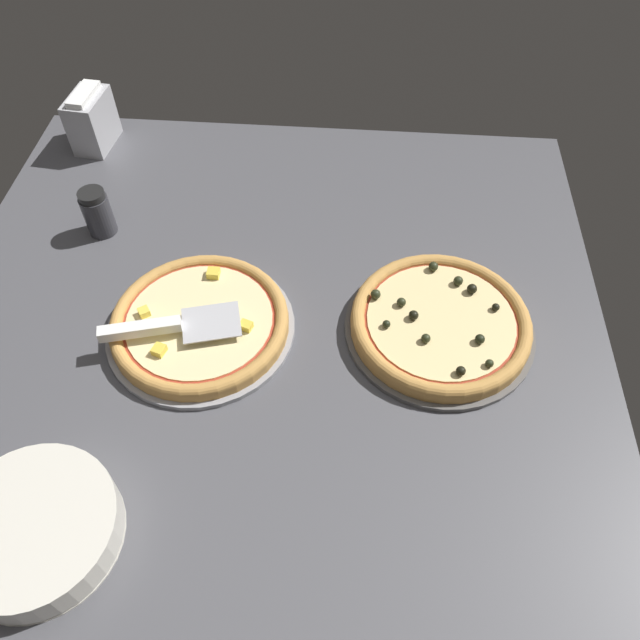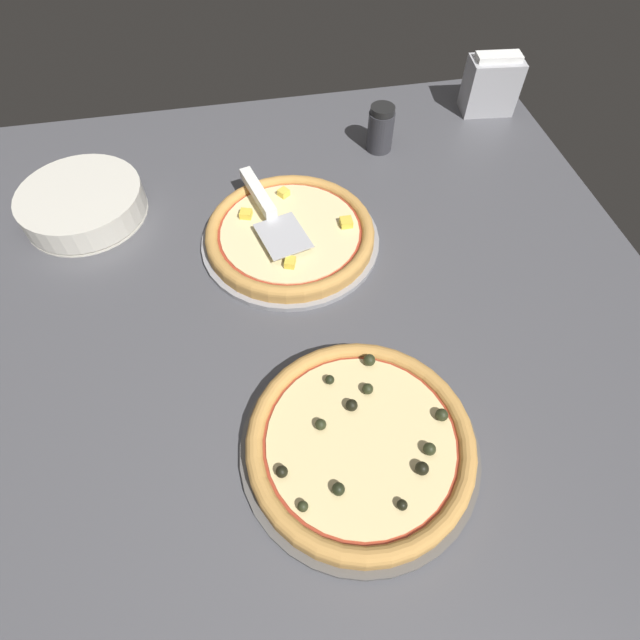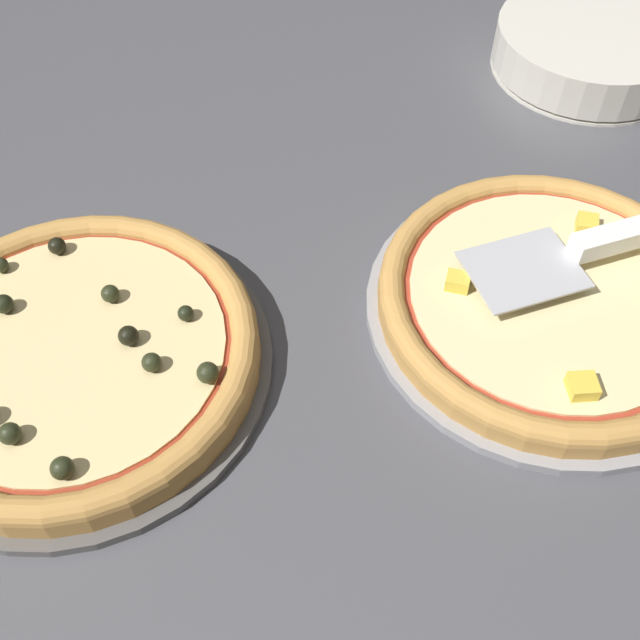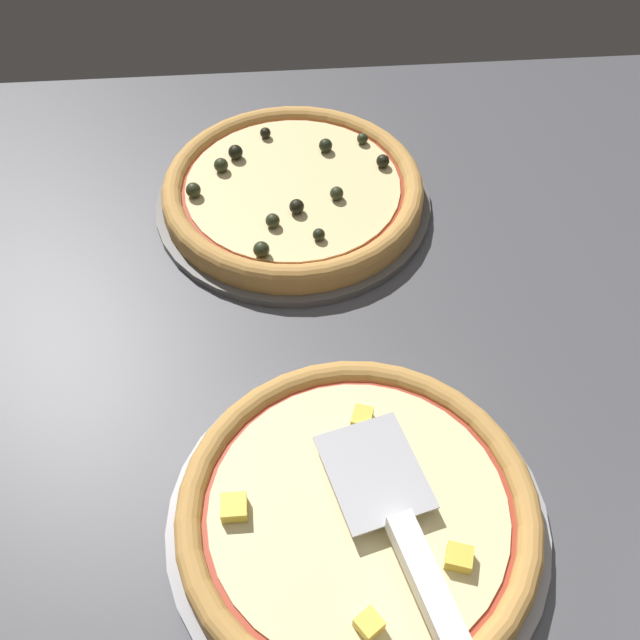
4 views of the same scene
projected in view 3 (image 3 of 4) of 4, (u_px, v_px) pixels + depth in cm
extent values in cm
cube|color=#4C4C51|center=(406.00, 255.00, 76.42)|extent=(146.17, 121.75, 3.60)
cylinder|color=#939399|center=(547.00, 310.00, 69.00)|extent=(33.38, 33.38, 1.00)
cylinder|color=#C68E47|center=(550.00, 301.00, 67.95)|extent=(31.38, 31.38, 1.68)
torus|color=#C68E47|center=(552.00, 295.00, 67.29)|extent=(31.38, 31.38, 2.34)
cylinder|color=#A33823|center=(553.00, 294.00, 67.23)|extent=(27.27, 27.27, 0.15)
cylinder|color=beige|center=(553.00, 293.00, 67.13)|extent=(25.73, 25.73, 0.40)
cube|color=yellow|center=(515.00, 268.00, 67.89)|extent=(2.86, 2.87, 1.33)
cube|color=yellow|center=(458.00, 282.00, 66.85)|extent=(2.35, 2.56, 1.33)
cube|color=yellow|center=(583.00, 386.00, 59.94)|extent=(2.19, 2.22, 1.33)
cube|color=yellow|center=(587.00, 224.00, 71.34)|extent=(2.64, 2.51, 1.33)
cylinder|color=#565451|center=(80.00, 366.00, 65.08)|extent=(33.66, 33.66, 1.00)
cylinder|color=#C68E47|center=(76.00, 357.00, 63.93)|extent=(31.64, 31.64, 1.92)
torus|color=#C68E47|center=(73.00, 350.00, 63.18)|extent=(31.64, 31.64, 2.44)
cylinder|color=maroon|center=(72.00, 349.00, 63.12)|extent=(27.50, 27.50, 0.15)
cylinder|color=beige|center=(72.00, 349.00, 63.02)|extent=(25.95, 25.95, 0.40)
sphere|color=#282D19|center=(208.00, 373.00, 60.17)|extent=(1.81, 1.81, 1.81)
sphere|color=black|center=(186.00, 313.00, 64.24)|extent=(1.40, 1.40, 1.40)
sphere|color=#282D19|center=(62.00, 468.00, 54.93)|extent=(1.79, 1.79, 1.79)
sphere|color=black|center=(4.00, 304.00, 64.68)|extent=(1.69, 1.69, 1.69)
sphere|color=#282D19|center=(152.00, 362.00, 60.89)|extent=(1.64, 1.64, 1.64)
sphere|color=#282D19|center=(10.00, 434.00, 56.74)|extent=(1.74, 1.74, 1.74)
sphere|color=black|center=(128.00, 336.00, 62.53)|extent=(1.73, 1.73, 1.73)
sphere|color=black|center=(57.00, 246.00, 69.04)|extent=(1.62, 1.62, 1.62)
sphere|color=#282D19|center=(1.00, 265.00, 67.70)|extent=(1.40, 1.40, 1.40)
sphere|color=#282D19|center=(110.00, 294.00, 65.47)|extent=(1.60, 1.60, 1.60)
cube|color=#B7B7BC|center=(523.00, 269.00, 66.70)|extent=(10.08, 11.56, 0.24)
cube|color=white|center=(640.00, 231.00, 68.43)|extent=(5.70, 13.87, 2.00)
cylinder|color=silver|center=(585.00, 66.00, 93.53)|extent=(23.52, 23.52, 0.70)
cylinder|color=silver|center=(587.00, 61.00, 92.98)|extent=(23.52, 23.52, 0.70)
cylinder|color=silver|center=(588.00, 56.00, 92.43)|extent=(23.52, 23.52, 0.70)
cylinder|color=silver|center=(590.00, 51.00, 91.88)|extent=(23.52, 23.52, 0.70)
cylinder|color=silver|center=(592.00, 46.00, 91.33)|extent=(23.52, 23.52, 0.70)
cylinder|color=silver|center=(593.00, 41.00, 90.78)|extent=(23.52, 23.52, 0.70)
cylinder|color=silver|center=(595.00, 36.00, 90.23)|extent=(23.52, 23.52, 0.70)
cylinder|color=silver|center=(597.00, 30.00, 89.68)|extent=(23.52, 23.52, 0.70)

